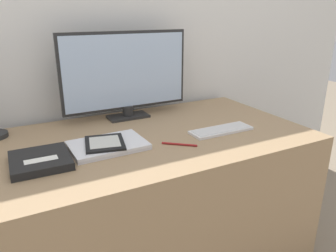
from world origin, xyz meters
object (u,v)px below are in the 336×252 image
Objects in this scene: laptop at (108,145)px; notebook at (40,160)px; keyboard at (221,130)px; ereader at (105,143)px; monitor at (126,74)px; pen at (179,144)px.

laptop is 1.37× the size of notebook.
keyboard is 0.54m from ereader.
monitor is at bearing 57.22° from laptop.
ereader is at bearing 5.47° from notebook.
keyboard is at bearing -2.11° from notebook.
laptop is at bearing 6.66° from notebook.
ereader is 0.30m from pen.
notebook is at bearing -174.53° from ereader.
monitor reaches higher than keyboard.
keyboard is at bearing -52.69° from monitor.
pen is at bearing -20.57° from ereader.
notebook is (-0.48, -0.37, -0.21)m from monitor.
monitor reaches higher than pen.
notebook reaches higher than keyboard.
monitor reaches higher than laptop.
laptop is 1.49× the size of ereader.
keyboard is 0.53m from laptop.
pen is at bearing -83.43° from monitor.
pen is (-0.25, -0.05, -0.00)m from keyboard.
monitor is 3.21× the size of ereader.
laptop is at bearing 173.47° from keyboard.
notebook reaches higher than pen.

